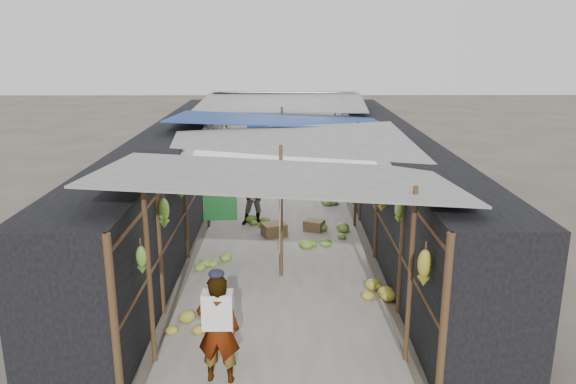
{
  "coord_description": "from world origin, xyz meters",
  "views": [
    {
      "loc": [
        0.06,
        -7.14,
        4.47
      ],
      "look_at": [
        0.14,
        4.67,
        1.25
      ],
      "focal_mm": 35.0,
      "sensor_mm": 36.0,
      "label": 1
    }
  ],
  "objects_px": {
    "vendor_elderly": "(218,329)",
    "vendor_seated": "(312,168)",
    "shopper_blue": "(256,195)",
    "crate_near": "(274,230)",
    "black_basin": "(337,185)"
  },
  "relations": [
    {
      "from": "black_basin",
      "to": "vendor_elderly",
      "type": "relative_size",
      "value": 0.4
    },
    {
      "from": "vendor_elderly",
      "to": "shopper_blue",
      "type": "distance_m",
      "value": 6.68
    },
    {
      "from": "crate_near",
      "to": "black_basin",
      "type": "xyz_separation_m",
      "value": [
        1.88,
        4.44,
        -0.06
      ]
    },
    {
      "from": "shopper_blue",
      "to": "vendor_elderly",
      "type": "bearing_deg",
      "value": -102.81
    },
    {
      "from": "crate_near",
      "to": "vendor_elderly",
      "type": "xyz_separation_m",
      "value": [
        -0.63,
        -5.77,
        0.62
      ]
    },
    {
      "from": "vendor_elderly",
      "to": "vendor_seated",
      "type": "distance_m",
      "value": 11.17
    },
    {
      "from": "crate_near",
      "to": "vendor_elderly",
      "type": "bearing_deg",
      "value": -118.22
    },
    {
      "from": "vendor_elderly",
      "to": "shopper_blue",
      "type": "relative_size",
      "value": 1.02
    },
    {
      "from": "black_basin",
      "to": "vendor_seated",
      "type": "distance_m",
      "value": 1.14
    },
    {
      "from": "black_basin",
      "to": "shopper_blue",
      "type": "relative_size",
      "value": 0.41
    },
    {
      "from": "vendor_seated",
      "to": "shopper_blue",
      "type": "bearing_deg",
      "value": -18.02
    },
    {
      "from": "vendor_elderly",
      "to": "shopper_blue",
      "type": "height_order",
      "value": "vendor_elderly"
    },
    {
      "from": "crate_near",
      "to": "shopper_blue",
      "type": "relative_size",
      "value": 0.35
    },
    {
      "from": "black_basin",
      "to": "vendor_seated",
      "type": "relative_size",
      "value": 0.7
    },
    {
      "from": "vendor_elderly",
      "to": "vendor_seated",
      "type": "height_order",
      "value": "vendor_elderly"
    }
  ]
}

